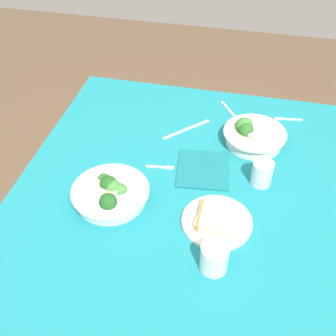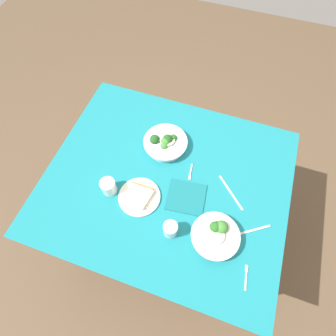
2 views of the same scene
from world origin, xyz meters
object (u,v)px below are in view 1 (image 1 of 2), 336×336
broccoli_bowl_near (111,193)px  fork_by_near_bowl (287,119)px  table_knife_right (186,129)px  broccoli_bowl_far (252,135)px  fork_by_far_bowl (161,167)px  table_knife_left (233,115)px  water_glass_center (214,258)px  water_glass_side (262,173)px  napkin_folded_upper (203,169)px  bread_side_plate (217,220)px

broccoli_bowl_near → fork_by_near_bowl: broccoli_bowl_near is taller
table_knife_right → broccoli_bowl_far: bearing=-51.1°
broccoli_bowl_near → fork_by_far_bowl: bearing=147.2°
fork_by_far_bowl → table_knife_left: bearing=53.2°
table_knife_left → table_knife_right: bearing=95.5°
table_knife_left → table_knife_right: 0.21m
water_glass_center → table_knife_left: water_glass_center is taller
table_knife_left → fork_by_near_bowl: bearing=-118.9°
fork_by_near_bowl → table_knife_left: (0.02, -0.21, -0.00)m
broccoli_bowl_far → water_glass_side: 0.21m
water_glass_side → table_knife_right: bearing=-128.0°
fork_by_far_bowl → fork_by_near_bowl: bearing=35.3°
table_knife_right → broccoli_bowl_near: bearing=-157.1°
broccoli_bowl_far → fork_by_far_bowl: (0.21, -0.29, -0.03)m
water_glass_center → table_knife_left: bearing=-178.0°
fork_by_far_bowl → napkin_folded_upper: bearing=0.7°
water_glass_side → water_glass_center: bearing=-16.0°
table_knife_right → napkin_folded_upper: napkin_folded_upper is taller
fork_by_near_bowl → table_knife_right: 0.40m
fork_by_far_bowl → table_knife_right: bearing=72.2°
broccoli_bowl_far → table_knife_right: (-0.02, -0.25, -0.03)m
broccoli_bowl_near → table_knife_right: size_ratio=1.14×
broccoli_bowl_near → bread_side_plate: broccoli_bowl_near is taller
bread_side_plate → fork_by_near_bowl: bread_side_plate is taller
water_glass_center → napkin_folded_upper: bearing=-166.8°
broccoli_bowl_near → table_knife_left: (-0.55, 0.32, -0.03)m
table_knife_left → napkin_folded_upper: bearing=135.5°
broccoli_bowl_far → napkin_folded_upper: 0.24m
fork_by_far_bowl → table_knife_right: 0.23m
water_glass_center → water_glass_side: size_ratio=1.00×
napkin_folded_upper → water_glass_side: bearing=84.4°
water_glass_side → fork_by_near_bowl: bearing=168.2°
broccoli_bowl_near → bread_side_plate: 0.34m
water_glass_side → table_knife_left: bearing=-160.4°
broccoli_bowl_far → table_knife_right: bearing=-95.3°
water_glass_side → napkin_folded_upper: water_glass_side is taller
broccoli_bowl_far → water_glass_center: broccoli_bowl_far is taller
table_knife_right → water_glass_side: bearing=-83.7°
broccoli_bowl_near → fork_by_near_bowl: 0.78m
bread_side_plate → table_knife_right: 0.47m
water_glass_side → table_knife_left: size_ratio=0.42×
broccoli_bowl_far → water_glass_center: bearing=-5.8°
broccoli_bowl_far → fork_by_near_bowl: size_ratio=2.09×
bread_side_plate → fork_by_far_bowl: size_ratio=2.18×
broccoli_bowl_far → table_knife_left: size_ratio=1.13×
broccoli_bowl_near → water_glass_side: 0.49m
fork_by_far_bowl → fork_by_near_bowl: 0.56m
fork_by_near_bowl → table_knife_left: 0.21m
broccoli_bowl_near → water_glass_side: same height
fork_by_far_bowl → table_knife_right: size_ratio=0.46×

